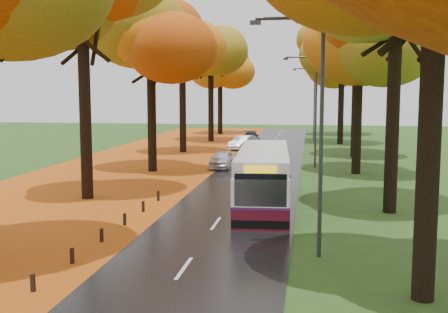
% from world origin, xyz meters
% --- Properties ---
extents(road, '(6.50, 90.00, 0.04)m').
position_xyz_m(road, '(0.00, 25.00, 0.02)').
color(road, black).
rests_on(road, ground).
extents(centre_line, '(0.12, 90.00, 0.01)m').
position_xyz_m(centre_line, '(0.00, 25.00, 0.04)').
color(centre_line, silver).
rests_on(centre_line, road).
extents(leaf_verge, '(12.00, 90.00, 0.02)m').
position_xyz_m(leaf_verge, '(-9.00, 25.00, 0.01)').
color(leaf_verge, '#86370C').
rests_on(leaf_verge, ground).
extents(leaf_drift, '(0.90, 90.00, 0.01)m').
position_xyz_m(leaf_drift, '(-3.05, 25.00, 0.04)').
color(leaf_drift, orange).
rests_on(leaf_drift, road).
extents(trees_left, '(9.20, 74.00, 13.88)m').
position_xyz_m(trees_left, '(-7.18, 27.06, 9.53)').
color(trees_left, black).
rests_on(trees_left, ground).
extents(trees_right, '(9.30, 74.20, 13.96)m').
position_xyz_m(trees_right, '(7.19, 26.91, 9.69)').
color(trees_right, black).
rests_on(trees_right, ground).
extents(bollard_row, '(0.11, 23.51, 0.52)m').
position_xyz_m(bollard_row, '(-3.70, 4.70, 0.26)').
color(bollard_row, black).
rests_on(bollard_row, ground).
extents(streetlamp_near, '(2.45, 0.18, 8.00)m').
position_xyz_m(streetlamp_near, '(3.95, 8.00, 4.71)').
color(streetlamp_near, '#333538').
rests_on(streetlamp_near, ground).
extents(streetlamp_mid, '(2.45, 0.18, 8.00)m').
position_xyz_m(streetlamp_mid, '(3.95, 30.00, 4.71)').
color(streetlamp_mid, '#333538').
rests_on(streetlamp_mid, ground).
extents(streetlamp_far, '(2.45, 0.18, 8.00)m').
position_xyz_m(streetlamp_far, '(3.95, 52.00, 4.71)').
color(streetlamp_far, '#333538').
rests_on(streetlamp_far, ground).
extents(bus, '(2.98, 10.44, 2.71)m').
position_xyz_m(bus, '(1.64, 16.10, 1.46)').
color(bus, '#4D0C1B').
rests_on(bus, road).
extents(car_white, '(1.63, 3.72, 1.25)m').
position_xyz_m(car_white, '(-2.35, 28.59, 0.66)').
color(car_white, silver).
rests_on(car_white, road).
extents(car_silver, '(2.53, 4.23, 1.32)m').
position_xyz_m(car_silver, '(-2.35, 41.10, 0.70)').
color(car_silver, '#ADB0B5').
rests_on(car_silver, road).
extents(car_dark, '(2.23, 4.24, 1.17)m').
position_xyz_m(car_dark, '(-2.35, 48.12, 0.63)').
color(car_dark, black).
rests_on(car_dark, road).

